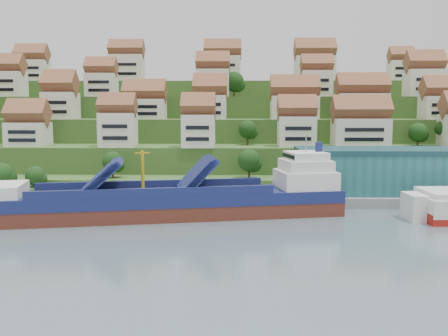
{
  "coord_description": "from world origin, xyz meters",
  "views": [
    {
      "loc": [
        7.44,
        -96.44,
        21.21
      ],
      "look_at": [
        5.19,
        14.0,
        8.0
      ],
      "focal_mm": 40.0,
      "sensor_mm": 36.0,
      "label": 1
    }
  ],
  "objects": [
    {
      "name": "ground",
      "position": [
        0.0,
        0.0,
        0.0
      ],
      "size": [
        300.0,
        300.0,
        0.0
      ],
      "primitive_type": "plane",
      "color": "slate",
      "rests_on": "ground"
    },
    {
      "name": "quay",
      "position": [
        20.0,
        15.0,
        1.1
      ],
      "size": [
        180.0,
        14.0,
        2.2
      ],
      "primitive_type": "cube",
      "color": "gray",
      "rests_on": "ground"
    },
    {
      "name": "hillside",
      "position": [
        0.0,
        103.55,
        10.66
      ],
      "size": [
        260.0,
        128.0,
        31.0
      ],
      "color": "#2D4C1E",
      "rests_on": "ground"
    },
    {
      "name": "hillside_village",
      "position": [
        0.67,
        61.26,
        24.57
      ],
      "size": [
        158.8,
        65.19,
        29.64
      ],
      "color": "silver",
      "rests_on": "ground"
    },
    {
      "name": "hillside_trees",
      "position": [
        -8.83,
        42.42,
        15.71
      ],
      "size": [
        138.46,
        62.38,
        30.82
      ],
      "color": "#1A3F15",
      "rests_on": "ground"
    },
    {
      "name": "warehouse",
      "position": [
        52.0,
        17.0,
        7.2
      ],
      "size": [
        60.0,
        15.0,
        10.0
      ],
      "primitive_type": "cube",
      "color": "#27686A",
      "rests_on": "quay"
    },
    {
      "name": "flagpole",
      "position": [
        18.11,
        10.0,
        6.88
      ],
      "size": [
        1.28,
        0.16,
        8.0
      ],
      "color": "gray",
      "rests_on": "quay"
    },
    {
      "name": "cargo_ship",
      "position": [
        -4.65,
        -0.56,
        3.05
      ],
      "size": [
        71.84,
        24.4,
        15.67
      ],
      "rotation": [
        0.0,
        0.0,
        0.19
      ],
      "color": "#55251A",
      "rests_on": "ground"
    }
  ]
}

